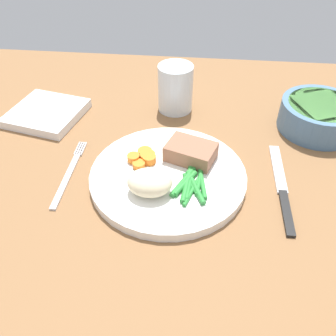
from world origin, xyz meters
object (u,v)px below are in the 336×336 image
(dinner_plate, at_px, (168,176))
(knife, at_px, (282,188))
(napkin, at_px, (47,113))
(fork, at_px, (69,173))
(meat_portion, at_px, (191,152))
(water_glass, at_px, (175,91))
(salad_bowl, at_px, (319,115))

(dinner_plate, height_order, knife, dinner_plate)
(napkin, bearing_deg, knife, -20.15)
(dinner_plate, xyz_separation_m, napkin, (-0.26, 0.16, 0.00))
(knife, bearing_deg, fork, 179.03)
(meat_portion, distance_m, water_glass, 0.18)
(water_glass, relative_size, salad_bowl, 0.64)
(salad_bowl, bearing_deg, dinner_plate, -146.91)
(meat_portion, height_order, napkin, meat_portion)
(dinner_plate, xyz_separation_m, knife, (0.18, -0.00, -0.01))
(meat_portion, relative_size, fork, 0.48)
(napkin, bearing_deg, meat_portion, -22.13)
(fork, distance_m, knife, 0.35)
(meat_portion, xyz_separation_m, salad_bowl, (0.24, 0.14, 0.00))
(dinner_plate, bearing_deg, water_glass, 91.99)
(meat_portion, height_order, water_glass, water_glass)
(dinner_plate, distance_m, napkin, 0.31)
(water_glass, relative_size, napkin, 0.71)
(water_glass, bearing_deg, meat_portion, -76.88)
(dinner_plate, bearing_deg, napkin, 148.58)
(fork, bearing_deg, knife, -0.77)
(dinner_plate, xyz_separation_m, water_glass, (-0.01, 0.22, 0.03))
(knife, xyz_separation_m, salad_bowl, (0.09, 0.18, 0.03))
(water_glass, xyz_separation_m, napkin, (-0.26, -0.06, -0.03))
(fork, bearing_deg, salad_bowl, 21.59)
(meat_portion, xyz_separation_m, water_glass, (-0.04, 0.18, 0.01))
(knife, distance_m, water_glass, 0.30)
(fork, height_order, knife, knife)
(fork, height_order, water_glass, water_glass)
(knife, relative_size, water_glass, 2.15)
(knife, xyz_separation_m, napkin, (-0.45, 0.16, 0.01))
(napkin, bearing_deg, fork, -59.12)
(water_glass, height_order, napkin, water_glass)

